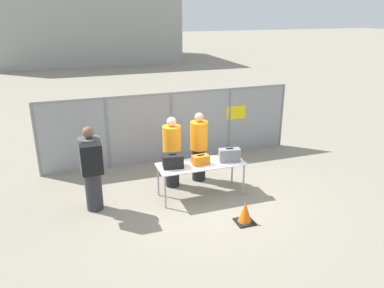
% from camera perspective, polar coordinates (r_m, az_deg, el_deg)
% --- Properties ---
extents(ground_plane, '(120.00, 120.00, 0.00)m').
position_cam_1_polar(ground_plane, '(8.68, 1.40, -7.92)').
color(ground_plane, gray).
extents(fence_section, '(7.09, 0.07, 1.94)m').
position_cam_1_polar(fence_section, '(10.38, -3.05, 2.92)').
color(fence_section, gray).
rests_on(fence_section, ground_plane).
extents(inspection_table, '(1.97, 0.73, 0.79)m').
position_cam_1_polar(inspection_table, '(8.41, 1.39, -3.37)').
color(inspection_table, silver).
rests_on(inspection_table, ground_plane).
extents(suitcase_black, '(0.48, 0.37, 0.31)m').
position_cam_1_polar(suitcase_black, '(8.16, -2.95, -2.57)').
color(suitcase_black, black).
rests_on(suitcase_black, inspection_table).
extents(suitcase_orange, '(0.39, 0.24, 0.23)m').
position_cam_1_polar(suitcase_orange, '(8.30, 1.33, -2.44)').
color(suitcase_orange, orange).
rests_on(suitcase_orange, inspection_table).
extents(suitcase_grey, '(0.50, 0.29, 0.32)m').
position_cam_1_polar(suitcase_grey, '(8.49, 5.72, -1.70)').
color(suitcase_grey, slate).
rests_on(suitcase_grey, inspection_table).
extents(traveler_hooded, '(0.46, 0.71, 1.85)m').
position_cam_1_polar(traveler_hooded, '(7.94, -15.05, -3.31)').
color(traveler_hooded, '#2D2D33').
rests_on(traveler_hooded, ground_plane).
extents(security_worker_near, '(0.43, 0.43, 1.73)m').
position_cam_1_polar(security_worker_near, '(9.13, 1.06, -0.30)').
color(security_worker_near, black).
rests_on(security_worker_near, ground_plane).
extents(security_worker_far, '(0.43, 0.43, 1.73)m').
position_cam_1_polar(security_worker_far, '(8.82, -3.07, -1.10)').
color(security_worker_far, black).
rests_on(security_worker_far, ground_plane).
extents(utility_trailer, '(3.26, 2.01, 0.63)m').
position_cam_1_polar(utility_trailer, '(12.86, -0.10, 3.36)').
color(utility_trailer, silver).
rests_on(utility_trailer, ground_plane).
extents(distant_hangar, '(13.66, 9.35, 6.90)m').
position_cam_1_polar(distant_hangar, '(32.69, -16.30, 18.22)').
color(distant_hangar, '#999993').
rests_on(distant_hangar, ground_plane).
extents(traffic_cone, '(0.37, 0.37, 0.46)m').
position_cam_1_polar(traffic_cone, '(7.67, 8.08, -10.40)').
color(traffic_cone, black).
rests_on(traffic_cone, ground_plane).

